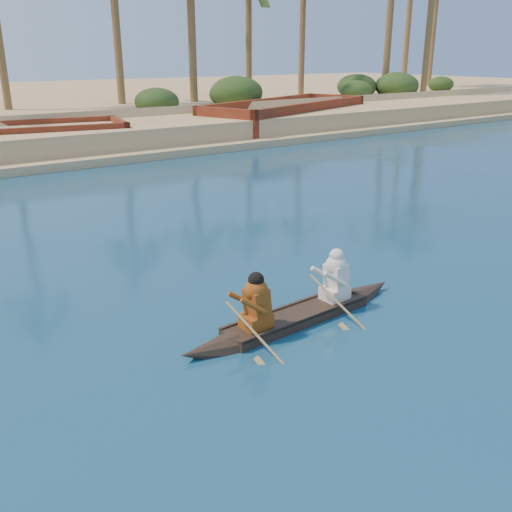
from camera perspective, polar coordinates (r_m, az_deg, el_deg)
canoe at (r=10.52m, az=4.17°, el=-5.20°), size 5.03×0.89×1.38m
barge_mid at (r=29.46m, az=-23.76°, el=10.19°), size 11.45×5.65×1.83m
barge_right at (r=37.18m, az=3.10°, el=13.62°), size 13.66×8.25×2.16m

